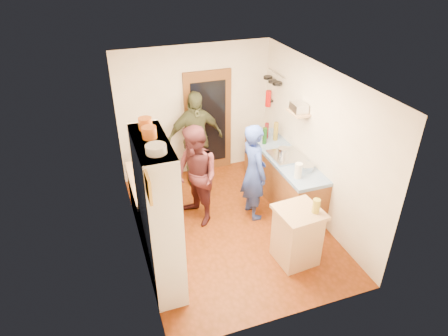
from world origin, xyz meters
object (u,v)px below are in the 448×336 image
right_counter_base (282,178)px  person_left (196,175)px  island_base (297,237)px  person_back (196,139)px  hutch_body (159,216)px  person_hob (256,172)px

right_counter_base → person_left: size_ratio=1.27×
island_base → person_back: (-0.76, 2.66, 0.50)m
hutch_body → right_counter_base: (2.50, 1.30, -0.68)m
right_counter_base → island_base: bearing=-109.4°
person_back → island_base: bearing=-76.4°
person_left → person_back: size_ratio=0.93×
person_back → right_counter_base: bearing=-41.5°
right_counter_base → person_back: bearing=140.9°
person_hob → person_left: (-0.98, 0.23, 0.01)m
island_base → person_hob: person_hob is taller
person_left → person_back: (0.34, 1.17, 0.07)m
hutch_body → right_counter_base: hutch_body is taller
right_counter_base → person_left: (-1.66, -0.10, 0.45)m
hutch_body → person_back: (1.18, 2.38, -0.17)m
person_left → person_back: bearing=147.1°
person_left → hutch_body: bearing=-52.0°
hutch_body → person_hob: bearing=28.0°
hutch_body → right_counter_base: 2.90m
person_left → island_base: bearing=19.6°
person_hob → person_back: 1.55m
hutch_body → island_base: (1.94, -0.28, -0.67)m
island_base → right_counter_base: bearing=70.6°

